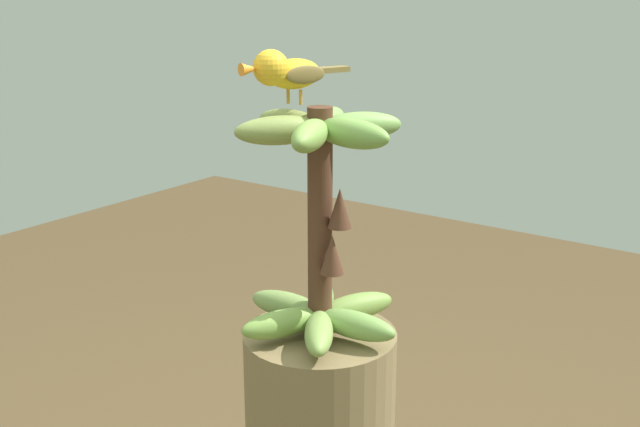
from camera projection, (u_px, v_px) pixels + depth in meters
banana_bunch at (321, 225)px, 1.15m from camera, size 0.27×0.26×0.36m
perched_bird at (285, 71)px, 1.11m from camera, size 0.08×0.18×0.08m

